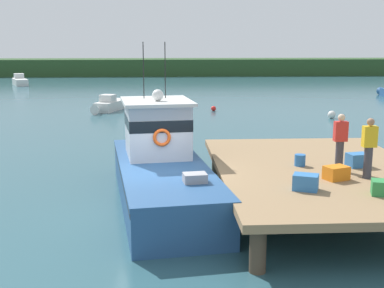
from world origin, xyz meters
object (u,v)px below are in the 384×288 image
object	(u,v)px
main_fishing_boat	(160,166)
moored_boat_outer_mooring	(20,81)
moored_boat_off_the_point	(110,105)
mooring_buoy_outer	(332,115)
crate_single_far	(336,173)
mooring_buoy_channel_marker	(214,109)
mooring_buoy_inshore	(149,113)
deckhand_further_back	(369,147)
bait_bucket	(300,160)
crate_stack_near_edge	(358,160)
deckhand_by_the_boat	(340,141)
crate_single_by_cleat	(306,182)

from	to	relation	value
main_fishing_boat	moored_boat_outer_mooring	size ratio (longest dim) A/B	1.97
moored_boat_off_the_point	mooring_buoy_outer	size ratio (longest dim) A/B	9.32
crate_single_far	mooring_buoy_channel_marker	size ratio (longest dim) A/B	1.66
crate_single_far	moored_boat_outer_mooring	distance (m)	50.73
crate_single_far	mooring_buoy_inshore	xyz separation A→B (m)	(-5.53, 20.35, -1.18)
deckhand_further_back	mooring_buoy_outer	distance (m)	19.32
bait_bucket	mooring_buoy_channel_marker	bearing A→B (deg)	91.27
bait_bucket	mooring_buoy_outer	world-z (taller)	bait_bucket
crate_single_far	moored_boat_off_the_point	size ratio (longest dim) A/B	0.13
crate_stack_near_edge	deckhand_by_the_boat	bearing A→B (deg)	-148.37
crate_stack_near_edge	moored_boat_off_the_point	bearing A→B (deg)	113.44
crate_stack_near_edge	deckhand_by_the_boat	xyz separation A→B (m)	(-0.72, -0.45, 0.66)
deckhand_by_the_boat	mooring_buoy_channel_marker	distance (m)	21.76
crate_single_by_cleat	bait_bucket	xyz separation A→B (m)	(0.53, 2.45, -0.03)
crate_single_by_cleat	mooring_buoy_inshore	xyz separation A→B (m)	(-4.45, 21.25, -1.20)
main_fishing_boat	crate_single_far	world-z (taller)	main_fishing_boat
main_fishing_boat	deckhand_further_back	world-z (taller)	main_fishing_boat
deckhand_by_the_boat	moored_boat_outer_mooring	size ratio (longest dim) A/B	0.32
crate_single_far	moored_boat_off_the_point	xyz separation A→B (m)	(-8.40, 23.26, -0.98)
main_fishing_boat	mooring_buoy_inshore	bearing A→B (deg)	92.72
deckhand_by_the_boat	moored_boat_outer_mooring	distance (m)	50.10
moored_boat_off_the_point	mooring_buoy_outer	world-z (taller)	moored_boat_off_the_point
moored_boat_outer_mooring	mooring_buoy_channel_marker	distance (m)	30.98
crate_stack_near_edge	mooring_buoy_outer	size ratio (longest dim) A/B	1.21
crate_stack_near_edge	mooring_buoy_inshore	distance (m)	20.17
deckhand_further_back	mooring_buoy_inshore	distance (m)	21.34
main_fishing_boat	moored_boat_outer_mooring	world-z (taller)	main_fishing_boat
crate_stack_near_edge	mooring_buoy_outer	world-z (taller)	crate_stack_near_edge
main_fishing_boat	mooring_buoy_inshore	size ratio (longest dim) A/B	25.16
crate_stack_near_edge	moored_boat_off_the_point	xyz separation A→B (m)	(-9.50, 21.91, -1.00)
main_fishing_boat	deckhand_by_the_boat	xyz separation A→B (m)	(5.07, -1.63, 1.05)
deckhand_by_the_boat	mooring_buoy_inshore	xyz separation A→B (m)	(-5.92, 19.45, -1.86)
moored_boat_off_the_point	bait_bucket	bearing A→B (deg)	-70.14
crate_single_far	deckhand_further_back	distance (m)	1.11
main_fishing_boat	mooring_buoy_channel_marker	distance (m)	20.35
crate_single_far	moored_boat_outer_mooring	world-z (taller)	crate_single_far
crate_single_by_cleat	deckhand_further_back	bearing A→B (deg)	26.56
crate_stack_near_edge	moored_boat_off_the_point	distance (m)	23.91
bait_bucket	mooring_buoy_inshore	world-z (taller)	bait_bucket
mooring_buoy_channel_marker	mooring_buoy_inshore	xyz separation A→B (m)	(-4.51, -2.18, 0.02)
main_fishing_boat	crate_stack_near_edge	distance (m)	5.93
bait_bucket	mooring_buoy_inshore	bearing A→B (deg)	104.83
crate_single_far	deckhand_by_the_boat	xyz separation A→B (m)	(0.38, 0.90, 0.68)
crate_single_by_cleat	mooring_buoy_inshore	distance (m)	21.75
crate_single_far	deckhand_by_the_boat	distance (m)	1.19
deckhand_further_back	mooring_buoy_outer	size ratio (longest dim) A/B	3.28
moored_boat_off_the_point	mooring_buoy_inshore	xyz separation A→B (m)	(2.86, -2.91, -0.20)
crate_single_by_cleat	moored_boat_outer_mooring	xyz separation A→B (m)	(-20.02, 47.03, -0.95)
crate_single_far	mooring_buoy_outer	bearing A→B (deg)	71.54
main_fishing_boat	crate_stack_near_edge	xyz separation A→B (m)	(5.79, -1.19, 0.39)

